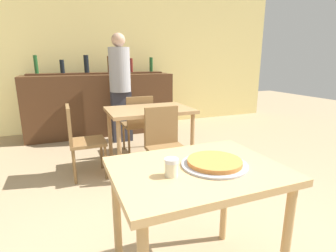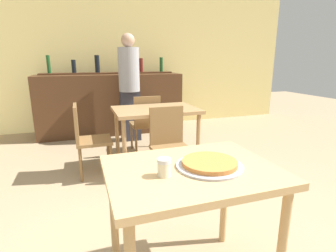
% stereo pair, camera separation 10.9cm
% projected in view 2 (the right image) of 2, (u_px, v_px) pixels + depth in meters
% --- Properties ---
extents(wall_back, '(8.00, 0.05, 2.80)m').
position_uv_depth(wall_back, '(106.00, 57.00, 5.12)').
color(wall_back, '#EAD684').
rests_on(wall_back, ground_plane).
extents(dining_table_near, '(0.93, 0.70, 0.78)m').
position_uv_depth(dining_table_near, '(191.00, 185.00, 1.46)').
color(dining_table_near, tan).
rests_on(dining_table_near, ground_plane).
extents(dining_table_far, '(1.03, 0.71, 0.76)m').
position_uv_depth(dining_table_far, '(156.00, 116.00, 3.27)').
color(dining_table_far, '#A87F51').
rests_on(dining_table_far, ground_plane).
extents(bar_counter, '(2.60, 0.56, 1.09)m').
position_uv_depth(bar_counter, '(112.00, 104.00, 4.87)').
color(bar_counter, '#4C2D19').
rests_on(bar_counter, ground_plane).
extents(bar_back_shelf, '(2.39, 0.24, 0.34)m').
position_uv_depth(bar_back_shelf, '(109.00, 70.00, 4.85)').
color(bar_back_shelf, '#4C2D19').
rests_on(bar_back_shelf, bar_counter).
extents(chair_far_side_front, '(0.40, 0.40, 0.86)m').
position_uv_depth(chair_far_side_front, '(169.00, 141.00, 2.83)').
color(chair_far_side_front, olive).
rests_on(chair_far_side_front, ground_plane).
extents(chair_far_side_back, '(0.40, 0.40, 0.86)m').
position_uv_depth(chair_far_side_back, '(146.00, 121.00, 3.80)').
color(chair_far_side_back, olive).
rests_on(chair_far_side_back, ground_plane).
extents(chair_far_side_left, '(0.40, 0.40, 0.86)m').
position_uv_depth(chair_far_side_left, '(87.00, 135.00, 3.05)').
color(chair_far_side_left, olive).
rests_on(chair_far_side_left, ground_plane).
extents(pizza_tray, '(0.37, 0.37, 0.04)m').
position_uv_depth(pizza_tray, '(209.00, 164.00, 1.44)').
color(pizza_tray, '#A3A3A8').
rests_on(pizza_tray, dining_table_near).
extents(cheese_shaker, '(0.07, 0.07, 0.09)m').
position_uv_depth(cheese_shaker, '(164.00, 167.00, 1.32)').
color(cheese_shaker, beige).
rests_on(cheese_shaker, dining_table_near).
extents(person_standing, '(0.34, 0.34, 1.76)m').
position_uv_depth(person_standing, '(129.00, 84.00, 4.31)').
color(person_standing, '#2D2D38').
rests_on(person_standing, ground_plane).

